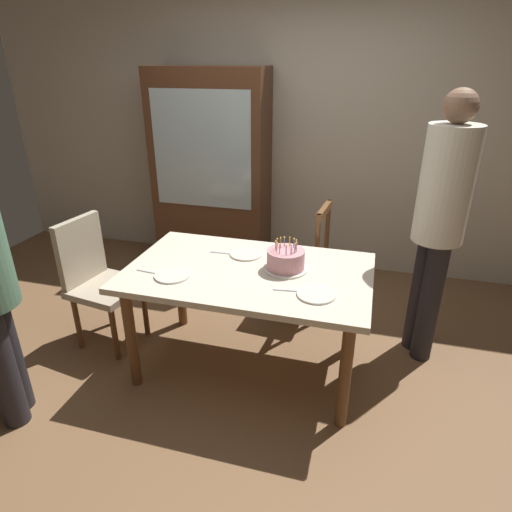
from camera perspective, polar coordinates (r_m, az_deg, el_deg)
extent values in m
plane|color=brown|center=(3.13, -0.91, -14.14)|extent=(6.40, 6.40, 0.00)
cube|color=beige|center=(4.30, 6.17, 15.62)|extent=(6.40, 0.10, 2.60)
cube|color=beige|center=(2.74, -1.01, -2.17)|extent=(1.53, 0.94, 0.04)
cylinder|color=brown|center=(2.89, -16.10, -10.33)|extent=(0.07, 0.07, 0.71)
cylinder|color=brown|center=(2.54, 11.61, -15.16)|extent=(0.07, 0.07, 0.71)
cylinder|color=brown|center=(3.43, -9.93, -3.71)|extent=(0.07, 0.07, 0.71)
cylinder|color=brown|center=(3.15, 12.76, -6.73)|extent=(0.07, 0.07, 0.71)
cylinder|color=silver|center=(2.73, 3.89, -1.66)|extent=(0.28, 0.28, 0.01)
cylinder|color=#D18C93|center=(2.70, 3.93, -0.41)|extent=(0.24, 0.24, 0.12)
cylinder|color=#D872CC|center=(2.66, 5.33, 1.10)|extent=(0.01, 0.01, 0.05)
sphere|color=#FFC64C|center=(2.64, 5.36, 1.77)|extent=(0.01, 0.01, 0.01)
cylinder|color=#E54C4C|center=(2.69, 5.29, 1.42)|extent=(0.01, 0.01, 0.05)
sphere|color=#FFC64C|center=(2.68, 5.32, 2.08)|extent=(0.01, 0.01, 0.01)
cylinder|color=#4C7FE5|center=(2.71, 5.00, 1.62)|extent=(0.01, 0.01, 0.05)
sphere|color=#FFC64C|center=(2.70, 5.02, 2.27)|extent=(0.01, 0.01, 0.01)
cylinder|color=yellow|center=(2.73, 4.44, 1.78)|extent=(0.01, 0.01, 0.05)
sphere|color=#FFC64C|center=(2.71, 4.47, 2.43)|extent=(0.01, 0.01, 0.01)
cylinder|color=#4C7FE5|center=(2.73, 3.74, 1.82)|extent=(0.01, 0.01, 0.05)
sphere|color=#FFC64C|center=(2.72, 3.76, 2.47)|extent=(0.01, 0.01, 0.01)
cylinder|color=yellow|center=(2.72, 3.25, 1.76)|extent=(0.01, 0.01, 0.05)
sphere|color=#FFC64C|center=(2.71, 3.26, 2.41)|extent=(0.01, 0.01, 0.01)
cylinder|color=#D872CC|center=(2.70, 2.80, 1.59)|extent=(0.01, 0.01, 0.05)
sphere|color=#FFC64C|center=(2.69, 2.81, 2.25)|extent=(0.01, 0.01, 0.01)
cylinder|color=#D872CC|center=(2.67, 2.59, 1.29)|extent=(0.01, 0.01, 0.05)
sphere|color=#FFC64C|center=(2.65, 2.61, 1.95)|extent=(0.01, 0.01, 0.01)
cylinder|color=yellow|center=(2.64, 2.76, 1.04)|extent=(0.01, 0.01, 0.05)
sphere|color=#FFC64C|center=(2.63, 2.78, 1.71)|extent=(0.01, 0.01, 0.01)
cylinder|color=#D872CC|center=(2.62, 3.14, 0.86)|extent=(0.01, 0.01, 0.05)
sphere|color=#FFC64C|center=(2.61, 3.16, 1.53)|extent=(0.01, 0.01, 0.01)
cylinder|color=#D872CC|center=(2.61, 3.99, 0.72)|extent=(0.01, 0.01, 0.05)
sphere|color=#FFC64C|center=(2.60, 4.01, 1.40)|extent=(0.01, 0.01, 0.01)
cylinder|color=#D872CC|center=(2.62, 4.64, 0.77)|extent=(0.01, 0.01, 0.05)
sphere|color=#FFC64C|center=(2.60, 4.66, 1.44)|extent=(0.01, 0.01, 0.01)
cylinder|color=#66CC72|center=(2.64, 5.14, 0.94)|extent=(0.01, 0.01, 0.05)
sphere|color=#FFC64C|center=(2.62, 5.17, 1.61)|extent=(0.01, 0.01, 0.01)
cylinder|color=silver|center=(2.69, -10.93, -2.51)|extent=(0.22, 0.22, 0.01)
cylinder|color=silver|center=(2.93, -1.29, 0.26)|extent=(0.22, 0.22, 0.01)
cylinder|color=silver|center=(2.46, 7.93, -5.02)|extent=(0.22, 0.22, 0.01)
cube|color=silver|center=(2.77, -13.82, -2.04)|extent=(0.18, 0.03, 0.01)
cube|color=silver|center=(2.96, -4.34, 0.42)|extent=(0.18, 0.02, 0.01)
cube|color=silver|center=(2.49, 4.31, -4.51)|extent=(0.18, 0.04, 0.01)
cube|color=brown|center=(3.52, 5.29, -0.95)|extent=(0.48, 0.48, 0.05)
cylinder|color=brown|center=(3.81, 3.38, -2.76)|extent=(0.04, 0.04, 0.42)
cylinder|color=brown|center=(3.53, 1.72, -5.14)|extent=(0.04, 0.04, 0.42)
cylinder|color=brown|center=(3.74, 8.37, -3.58)|extent=(0.04, 0.04, 0.42)
cylinder|color=brown|center=(3.45, 7.11, -6.09)|extent=(0.04, 0.04, 0.42)
cylinder|color=brown|center=(3.54, 9.36, 3.40)|extent=(0.04, 0.04, 0.50)
cylinder|color=brown|center=(3.21, 8.03, 1.24)|extent=(0.04, 0.04, 0.50)
cube|color=brown|center=(3.30, 8.97, 5.91)|extent=(0.08, 0.40, 0.06)
cube|color=tan|center=(3.31, -18.94, -4.03)|extent=(0.50, 0.50, 0.05)
cylinder|color=brown|center=(3.22, -18.11, -9.70)|extent=(0.04, 0.04, 0.42)
cylinder|color=brown|center=(3.43, -14.39, -6.92)|extent=(0.04, 0.04, 0.42)
cylinder|color=brown|center=(3.43, -22.41, -8.10)|extent=(0.04, 0.04, 0.42)
cylinder|color=brown|center=(3.63, -18.66, -5.61)|extent=(0.04, 0.04, 0.42)
cube|color=tan|center=(3.34, -22.07, 0.50)|extent=(0.11, 0.40, 0.50)
cylinder|color=#262328|center=(2.87, -30.28, -12.72)|extent=(0.14, 0.14, 0.76)
cylinder|color=#262328|center=(2.97, -29.74, -11.25)|extent=(0.14, 0.14, 0.76)
cylinder|color=#262328|center=(3.29, 20.79, -4.68)|extent=(0.14, 0.14, 0.88)
cylinder|color=#262328|center=(3.20, 21.84, -5.78)|extent=(0.14, 0.14, 0.88)
cylinder|color=silver|center=(2.95, 23.70, 8.51)|extent=(0.32, 0.32, 0.73)
sphere|color=#8C664C|center=(2.88, 25.33, 17.42)|extent=(0.20, 0.20, 0.20)
cube|color=#56331E|center=(4.31, -5.88, 10.91)|extent=(1.10, 0.44, 1.90)
cube|color=silver|center=(4.06, -7.20, 13.60)|extent=(0.94, 0.01, 1.04)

